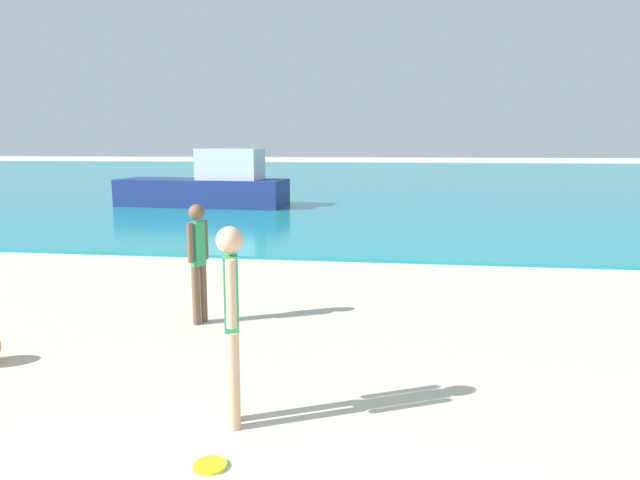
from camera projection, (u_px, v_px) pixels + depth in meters
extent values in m
cube|color=teal|center=(391.00, 177.00, 40.72)|extent=(160.00, 60.00, 0.06)
cylinder|color=#DDAD84|center=(233.00, 381.00, 4.69)|extent=(0.11, 0.11, 0.80)
cylinder|color=#DDAD84|center=(233.00, 374.00, 4.83)|extent=(0.11, 0.11, 0.80)
cube|color=#2DA35B|center=(231.00, 293.00, 4.64)|extent=(0.16, 0.21, 0.60)
sphere|color=#DDAD84|center=(230.00, 240.00, 4.57)|extent=(0.22, 0.22, 0.22)
cylinder|color=#DDAD84|center=(231.00, 294.00, 4.49)|extent=(0.08, 0.08, 0.54)
cylinder|color=#DDAD84|center=(231.00, 285.00, 4.78)|extent=(0.08, 0.08, 0.54)
cylinder|color=yellow|center=(210.00, 466.00, 4.18)|extent=(0.24, 0.24, 0.03)
cylinder|color=brown|center=(203.00, 293.00, 7.55)|extent=(0.10, 0.10, 0.75)
cylinder|color=brown|center=(196.00, 296.00, 7.44)|extent=(0.10, 0.10, 0.75)
cube|color=#2DA35B|center=(198.00, 244.00, 7.39)|extent=(0.16, 0.20, 0.56)
sphere|color=brown|center=(197.00, 212.00, 7.32)|extent=(0.20, 0.20, 0.20)
cylinder|color=brown|center=(205.00, 240.00, 7.50)|extent=(0.08, 0.08, 0.50)
cylinder|color=brown|center=(190.00, 243.00, 7.26)|extent=(0.08, 0.08, 0.50)
cube|color=navy|center=(202.00, 193.00, 21.13)|extent=(6.10, 2.26, 0.96)
cube|color=silver|center=(230.00, 164.00, 20.75)|extent=(2.23, 1.47, 1.08)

